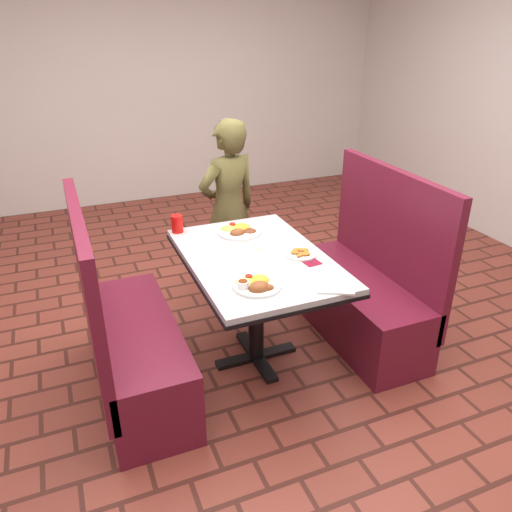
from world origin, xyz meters
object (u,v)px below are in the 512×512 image
dining_table (256,270)px  diner_person (229,210)px  far_dinner_plate (239,229)px  booth_bench_left (129,344)px  near_dinner_plate (256,282)px  plantain_plate (301,253)px  red_tumbler (177,224)px  booth_bench_right (363,292)px

dining_table → diner_person: size_ratio=0.87×
diner_person → far_dinner_plate: diner_person is taller
booth_bench_left → near_dinner_plate: (0.65, -0.35, 0.45)m
dining_table → near_dinner_plate: 0.40m
plantain_plate → red_tumbler: (-0.60, 0.63, 0.05)m
booth_bench_left → dining_table: bearing=0.0°
far_dinner_plate → red_tumbler: 0.41m
booth_bench_left → far_dinner_plate: (0.83, 0.38, 0.45)m
red_tumbler → booth_bench_left: bearing=-130.0°
booth_bench_left → plantain_plate: booth_bench_left is taller
booth_bench_right → near_dinner_plate: booth_bench_right is taller
booth_bench_right → far_dinner_plate: booth_bench_right is taller
dining_table → far_dinner_plate: size_ratio=4.15×
diner_person → far_dinner_plate: 0.59m
far_dinner_plate → plantain_plate: far_dinner_plate is taller
dining_table → near_dinner_plate: size_ratio=4.60×
dining_table → red_tumbler: bearing=122.1°
booth_bench_left → far_dinner_plate: 1.02m
booth_bench_right → red_tumbler: size_ratio=10.30×
booth_bench_left → red_tumbler: bearing=50.0°
diner_person → near_dinner_plate: size_ratio=5.30×
booth_bench_left → near_dinner_plate: booth_bench_left is taller
booth_bench_right → near_dinner_plate: (-0.94, -0.35, 0.45)m
far_dinner_plate → plantain_plate: bearing=-64.5°
booth_bench_right → booth_bench_left: bearing=180.0°
plantain_plate → dining_table: bearing=161.3°
near_dinner_plate → plantain_plate: near_dinner_plate is taller
booth_bench_right → near_dinner_plate: bearing=-159.4°
diner_person → red_tumbler: (-0.50, -0.41, 0.11)m
booth_bench_right → dining_table: bearing=180.0°
booth_bench_right → red_tumbler: 1.35m
diner_person → plantain_plate: bearing=80.3°
near_dinner_plate → diner_person: bearing=76.8°
diner_person → near_dinner_plate: diner_person is taller
booth_bench_left → diner_person: bearing=44.8°
diner_person → red_tumbler: diner_person is taller
dining_table → red_tumbler: red_tumbler is taller
dining_table → booth_bench_right: booth_bench_right is taller
near_dinner_plate → far_dinner_plate: size_ratio=0.90×
booth_bench_left → plantain_plate: size_ratio=6.14×
dining_table → far_dinner_plate: bearing=84.9°
diner_person → plantain_plate: (0.09, -1.04, 0.06)m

